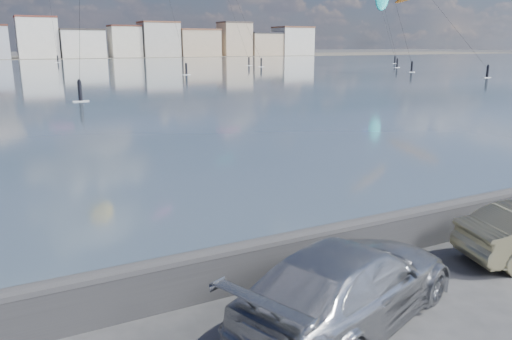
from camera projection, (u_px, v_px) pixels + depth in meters
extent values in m
cube|color=#2C4550|center=(19.00, 73.00, 86.89)|extent=(500.00, 177.00, 0.00)
cube|color=#4C473D|center=(3.00, 58.00, 180.12)|extent=(500.00, 60.00, 0.00)
cube|color=#28282B|center=(242.00, 270.00, 10.48)|extent=(400.00, 0.35, 0.90)
cylinder|color=#28282B|center=(242.00, 250.00, 10.36)|extent=(400.00, 0.36, 0.36)
cube|color=white|center=(37.00, 38.00, 171.36)|extent=(13.00, 10.00, 13.50)
cube|color=brown|center=(35.00, 17.00, 169.62)|extent=(13.26, 10.20, 0.60)
cube|color=white|center=(82.00, 44.00, 178.35)|extent=(15.00, 12.00, 9.50)
cube|color=#383330|center=(81.00, 30.00, 177.10)|extent=(15.30, 12.24, 0.60)
cube|color=silver|center=(125.00, 42.00, 185.11)|extent=(11.00, 9.00, 11.00)
cube|color=#562D23|center=(124.00, 26.00, 183.68)|extent=(11.22, 9.18, 0.60)
cube|color=beige|center=(159.00, 40.00, 190.75)|extent=(14.00, 11.00, 12.50)
cube|color=brown|center=(158.00, 22.00, 189.14)|extent=(14.28, 11.22, 0.60)
cube|color=#CCB293|center=(197.00, 43.00, 198.01)|extent=(16.00, 12.00, 10.00)
cube|color=brown|center=(197.00, 30.00, 196.70)|extent=(16.32, 12.24, 0.60)
cube|color=#CCB293|center=(235.00, 40.00, 205.03)|extent=(12.00, 10.00, 13.00)
cube|color=#4C423D|center=(234.00, 23.00, 203.35)|extent=(12.24, 10.20, 0.60)
cube|color=#CCB293|center=(263.00, 45.00, 211.57)|extent=(14.00, 11.00, 9.00)
cube|color=#2D2D33|center=(264.00, 33.00, 210.39)|extent=(14.28, 11.22, 0.60)
cube|color=white|center=(293.00, 42.00, 217.76)|extent=(15.00, 12.00, 11.50)
cube|color=brown|center=(293.00, 27.00, 216.27)|extent=(15.30, 12.24, 0.60)
imported|color=#AEB0B6|center=(349.00, 283.00, 9.18)|extent=(5.76, 3.92, 1.55)
cube|color=white|center=(249.00, 66.00, 116.08)|extent=(1.40, 0.42, 0.08)
cylinder|color=black|center=(249.00, 62.00, 115.86)|extent=(0.36, 0.36, 1.70)
sphere|color=black|center=(249.00, 58.00, 115.64)|extent=(0.28, 0.28, 0.28)
cylinder|color=black|center=(237.00, 26.00, 118.40)|extent=(0.64, 10.89, 15.52)
cube|color=white|center=(261.00, 67.00, 110.20)|extent=(1.40, 0.42, 0.08)
cylinder|color=black|center=(261.00, 63.00, 109.98)|extent=(0.36, 0.36, 1.70)
sphere|color=black|center=(261.00, 58.00, 109.76)|extent=(0.28, 0.28, 0.28)
cylinder|color=black|center=(241.00, 10.00, 111.62)|extent=(3.98, 12.37, 21.86)
cube|color=white|center=(58.00, 62.00, 134.52)|extent=(1.40, 0.42, 0.08)
cylinder|color=black|center=(58.00, 59.00, 134.30)|extent=(0.36, 0.36, 1.70)
sphere|color=black|center=(57.00, 56.00, 134.08)|extent=(0.28, 0.28, 0.28)
cylinder|color=black|center=(53.00, 24.00, 136.48)|extent=(0.41, 10.21, 17.79)
cube|color=white|center=(397.00, 67.00, 107.06)|extent=(1.40, 0.42, 0.08)
cylinder|color=black|center=(397.00, 63.00, 106.84)|extent=(0.36, 0.36, 1.70)
sphere|color=black|center=(397.00, 59.00, 106.62)|extent=(0.28, 0.28, 0.28)
cylinder|color=black|center=(390.00, 29.00, 109.98)|extent=(3.34, 9.79, 13.85)
cube|color=white|center=(411.00, 72.00, 90.00)|extent=(1.40, 0.42, 0.08)
cylinder|color=black|center=(412.00, 67.00, 89.78)|extent=(0.36, 0.36, 1.70)
sphere|color=black|center=(412.00, 62.00, 89.56)|extent=(0.28, 0.28, 0.28)
cylinder|color=black|center=(396.00, 6.00, 90.71)|extent=(1.11, 8.91, 20.75)
cube|color=white|center=(186.00, 75.00, 82.19)|extent=(1.40, 0.42, 0.08)
cylinder|color=black|center=(186.00, 69.00, 81.97)|extent=(0.36, 0.36, 1.70)
sphere|color=black|center=(186.00, 64.00, 81.75)|extent=(0.28, 0.28, 0.28)
cube|color=white|center=(395.00, 63.00, 128.73)|extent=(1.40, 0.42, 0.08)
cylinder|color=black|center=(395.00, 60.00, 128.51)|extent=(0.36, 0.36, 1.70)
sphere|color=black|center=(395.00, 56.00, 128.28)|extent=(0.28, 0.28, 0.28)
cylinder|color=black|center=(385.00, 23.00, 130.83)|extent=(1.07, 10.24, 17.91)
cube|color=white|center=(81.00, 101.00, 44.53)|extent=(1.40, 0.42, 0.08)
cylinder|color=black|center=(80.00, 91.00, 44.31)|extent=(0.36, 0.36, 1.70)
sphere|color=black|center=(79.00, 81.00, 44.09)|extent=(0.28, 0.28, 0.28)
cylinder|color=black|center=(80.00, 17.00, 46.88)|extent=(2.34, 8.55, 12.33)
cube|color=white|center=(487.00, 77.00, 75.40)|extent=(1.40, 0.42, 0.08)
cylinder|color=black|center=(488.00, 71.00, 75.18)|extent=(0.36, 0.36, 1.70)
sphere|color=black|center=(488.00, 65.00, 74.96)|extent=(0.28, 0.28, 0.28)
cylinder|color=black|center=(455.00, 28.00, 79.10)|extent=(0.75, 13.27, 12.34)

